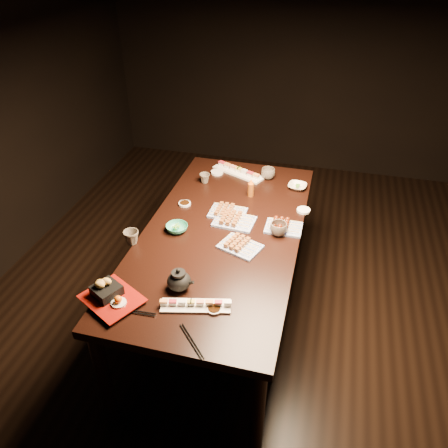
# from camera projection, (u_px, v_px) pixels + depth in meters

# --- Properties ---
(ground) EXTENTS (5.00, 5.00, 0.00)m
(ground) POSITION_uv_depth(u_px,v_px,m) (256.00, 333.00, 2.89)
(ground) COLOR black
(ground) RESTS_ON ground
(dining_table) EXTENTS (1.30, 1.96, 0.75)m
(dining_table) POSITION_uv_depth(u_px,v_px,m) (222.00, 280.00, 2.76)
(dining_table) COLOR black
(dining_table) RESTS_ON ground
(sushi_platter_near) EXTENTS (0.34, 0.16, 0.04)m
(sushi_platter_near) POSITION_uv_depth(u_px,v_px,m) (196.00, 304.00, 2.04)
(sushi_platter_near) COLOR white
(sushi_platter_near) RESTS_ON dining_table
(sushi_platter_far) EXTENTS (0.40, 0.26, 0.05)m
(sushi_platter_far) POSITION_uv_depth(u_px,v_px,m) (238.00, 170.00, 3.13)
(sushi_platter_far) COLOR white
(sushi_platter_far) RESTS_ON dining_table
(yakitori_plate_center) EXTENTS (0.25, 0.19, 0.06)m
(yakitori_plate_center) POSITION_uv_depth(u_px,v_px,m) (234.00, 218.00, 2.61)
(yakitori_plate_center) COLOR #828EB6
(yakitori_plate_center) RESTS_ON dining_table
(yakitori_plate_right) EXTENTS (0.26, 0.23, 0.06)m
(yakitori_plate_right) POSITION_uv_depth(u_px,v_px,m) (240.00, 244.00, 2.41)
(yakitori_plate_right) COLOR #828EB6
(yakitori_plate_right) RESTS_ON dining_table
(yakitori_plate_left) EXTENTS (0.23, 0.17, 0.06)m
(yakitori_plate_left) POSITION_uv_depth(u_px,v_px,m) (228.00, 210.00, 2.69)
(yakitori_plate_left) COLOR #828EB6
(yakitori_plate_left) RESTS_ON dining_table
(tsukune_plate) EXTENTS (0.21, 0.16, 0.05)m
(tsukune_plate) POSITION_uv_depth(u_px,v_px,m) (284.00, 225.00, 2.56)
(tsukune_plate) COLOR #828EB6
(tsukune_plate) RESTS_ON dining_table
(edamame_bowl_green) EXTENTS (0.14, 0.14, 0.04)m
(edamame_bowl_green) POSITION_uv_depth(u_px,v_px,m) (177.00, 228.00, 2.54)
(edamame_bowl_green) COLOR teal
(edamame_bowl_green) RESTS_ON dining_table
(edamame_bowl_cream) EXTENTS (0.14, 0.14, 0.03)m
(edamame_bowl_cream) POSITION_uv_depth(u_px,v_px,m) (297.00, 186.00, 2.96)
(edamame_bowl_cream) COLOR beige
(edamame_bowl_cream) RESTS_ON dining_table
(tempura_tray) EXTENTS (0.34, 0.32, 0.10)m
(tempura_tray) POSITION_uv_depth(u_px,v_px,m) (111.00, 293.00, 2.05)
(tempura_tray) COLOR black
(tempura_tray) RESTS_ON dining_table
(teacup_near_left) EXTENTS (0.11, 0.11, 0.08)m
(teacup_near_left) POSITION_uv_depth(u_px,v_px,m) (131.00, 237.00, 2.43)
(teacup_near_left) COLOR brown
(teacup_near_left) RESTS_ON dining_table
(teacup_mid_right) EXTENTS (0.11, 0.11, 0.08)m
(teacup_mid_right) POSITION_uv_depth(u_px,v_px,m) (279.00, 229.00, 2.50)
(teacup_mid_right) COLOR brown
(teacup_mid_right) RESTS_ON dining_table
(teacup_far_left) EXTENTS (0.08, 0.08, 0.07)m
(teacup_far_left) POSITION_uv_depth(u_px,v_px,m) (205.00, 178.00, 3.01)
(teacup_far_left) COLOR brown
(teacup_far_left) RESTS_ON dining_table
(teacup_far_right) EXTENTS (0.10, 0.10, 0.08)m
(teacup_far_right) POSITION_uv_depth(u_px,v_px,m) (268.00, 174.00, 3.06)
(teacup_far_right) COLOR brown
(teacup_far_right) RESTS_ON dining_table
(teapot) EXTENTS (0.16, 0.16, 0.12)m
(teapot) POSITION_uv_depth(u_px,v_px,m) (179.00, 279.00, 2.12)
(teapot) COLOR black
(teapot) RESTS_ON dining_table
(condiment_bottle) EXTENTS (0.04, 0.04, 0.12)m
(condiment_bottle) POSITION_uv_depth(u_px,v_px,m) (251.00, 188.00, 2.85)
(condiment_bottle) COLOR brown
(condiment_bottle) RESTS_ON dining_table
(sauce_dish_west) EXTENTS (0.11, 0.11, 0.01)m
(sauce_dish_west) POSITION_uv_depth(u_px,v_px,m) (185.00, 204.00, 2.79)
(sauce_dish_west) COLOR white
(sauce_dish_west) RESTS_ON dining_table
(sauce_dish_east) EXTENTS (0.09, 0.09, 0.01)m
(sauce_dish_east) POSITION_uv_depth(u_px,v_px,m) (304.00, 210.00, 2.72)
(sauce_dish_east) COLOR white
(sauce_dish_east) RESTS_ON dining_table
(sauce_dish_se) EXTENTS (0.08, 0.08, 0.01)m
(sauce_dish_se) POSITION_uv_depth(u_px,v_px,m) (214.00, 309.00, 2.03)
(sauce_dish_se) COLOR white
(sauce_dish_se) RESTS_ON dining_table
(sauce_dish_nw) EXTENTS (0.09, 0.09, 0.02)m
(sauce_dish_nw) POSITION_uv_depth(u_px,v_px,m) (217.00, 172.00, 3.14)
(sauce_dish_nw) COLOR white
(sauce_dish_nw) RESTS_ON dining_table
(chopsticks_near) EXTENTS (0.24, 0.03, 0.01)m
(chopsticks_near) POSITION_uv_depth(u_px,v_px,m) (131.00, 311.00, 2.02)
(chopsticks_near) COLOR black
(chopsticks_near) RESTS_ON dining_table
(chopsticks_se) EXTENTS (0.16, 0.17, 0.01)m
(chopsticks_se) POSITION_uv_depth(u_px,v_px,m) (192.00, 341.00, 1.88)
(chopsticks_se) COLOR black
(chopsticks_se) RESTS_ON dining_table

